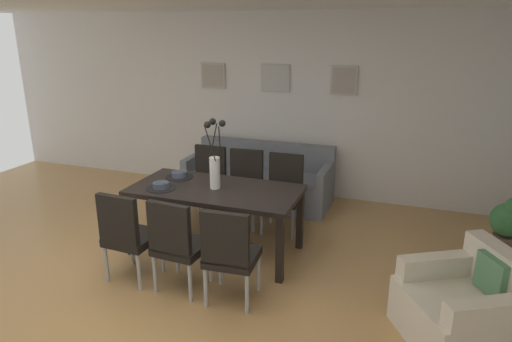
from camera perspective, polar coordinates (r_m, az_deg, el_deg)
ground_plane at (r=4.41m, az=-13.13°, el=-15.46°), size 9.00×9.00×0.00m
back_wall_panel at (r=6.74m, az=1.11°, el=8.42°), size 9.00×0.10×2.60m
dining_table at (r=4.88m, az=-5.10°, el=-3.01°), size 1.80×0.89×0.74m
dining_chair_near_left at (r=4.52m, az=-15.84°, el=-7.43°), size 0.46×0.46×0.92m
dining_chair_near_right at (r=5.88m, az=-6.14°, el=-0.97°), size 0.45×0.45×0.92m
dining_chair_far_left at (r=4.25m, az=-9.86°, el=-8.66°), size 0.47×0.47×0.92m
dining_chair_far_right at (r=5.67m, az=-1.49°, el=-1.58°), size 0.47×0.47×0.92m
dining_chair_mid_left at (r=4.02m, az=-3.33°, el=-10.04°), size 0.47×0.47×0.92m
dining_chair_mid_right at (r=5.49m, az=3.46°, el=-2.26°), size 0.45×0.45×0.92m
centerpiece_vase at (r=4.77m, az=-5.20°, el=1.06°), size 0.21×0.23×0.73m
placemat_near_left at (r=4.93m, az=-11.81°, el=-2.10°), size 0.32×0.32×0.01m
bowl_near_left at (r=4.92m, az=-11.83°, el=-1.69°), size 0.17×0.17×0.07m
placemat_near_right at (r=5.26m, az=-9.57°, el=-0.73°), size 0.32×0.32×0.01m
bowl_near_right at (r=5.25m, az=-9.59°, el=-0.34°), size 0.17×0.17×0.07m
sofa at (r=6.44m, az=0.45°, el=-1.38°), size 2.00×0.84×0.80m
armchair at (r=4.03m, az=24.84°, el=-15.40°), size 1.09×1.09×0.75m
framed_picture_left at (r=6.92m, az=-5.41°, el=11.81°), size 0.38×0.03×0.37m
framed_picture_center at (r=6.57m, az=2.44°, el=11.57°), size 0.42×0.03×0.39m
framed_picture_right at (r=6.35m, az=10.98°, el=11.06°), size 0.36×0.03×0.39m
potted_plant at (r=5.60m, az=29.03°, el=-5.68°), size 0.36×0.36×0.67m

